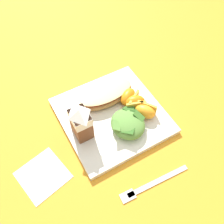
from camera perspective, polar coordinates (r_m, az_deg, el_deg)
name	(u,v)px	position (r m, az deg, el deg)	size (l,w,h in m)	color
ground	(112,117)	(0.73, 0.00, -1.15)	(3.00, 3.00, 0.00)	orange
white_plate	(112,116)	(0.72, 0.00, -0.80)	(0.28, 0.28, 0.02)	white
cheesy_pizza_bread	(106,95)	(0.73, -1.41, 3.95)	(0.08, 0.17, 0.04)	#B77F42
green_salad_pile	(128,124)	(0.68, 3.64, -2.68)	(0.10, 0.10, 0.05)	#5B8E3D
milk_carton	(81,121)	(0.64, -7.17, -2.10)	(0.06, 0.04, 0.11)	brown
orange_wedge_front	(145,111)	(0.70, 7.56, 0.20)	(0.07, 0.06, 0.04)	orange
orange_wedge_middle	(135,102)	(0.72, 5.19, 2.22)	(0.05, 0.07, 0.04)	orange
orange_wedge_rear	(128,97)	(0.73, 3.76, 3.47)	(0.06, 0.07, 0.04)	orange
paper_napkin	(43,175)	(0.67, -15.49, -13.68)	(0.11, 0.11, 0.00)	white
metal_fork	(149,185)	(0.65, 8.49, -16.19)	(0.03, 0.19, 0.01)	silver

